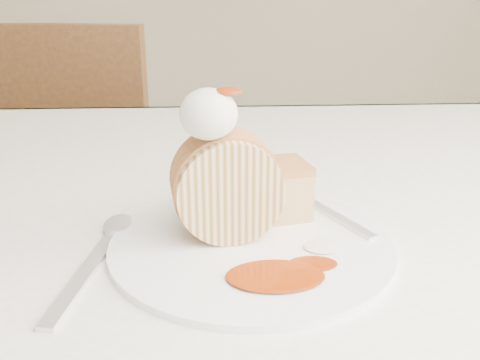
{
  "coord_description": "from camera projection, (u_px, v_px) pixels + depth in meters",
  "views": [
    {
      "loc": [
        -0.07,
        -0.39,
        0.99
      ],
      "look_at": [
        -0.05,
        0.07,
        0.81
      ],
      "focal_mm": 40.0,
      "sensor_mm": 36.0,
      "label": 1
    }
  ],
  "objects": [
    {
      "name": "table",
      "position": [
        271.0,
        257.0,
        0.67
      ],
      "size": [
        1.4,
        0.9,
        0.75
      ],
      "color": "white",
      "rests_on": "ground"
    },
    {
      "name": "chair_far",
      "position": [
        86.0,
        167.0,
        1.44
      ],
      "size": [
        0.48,
        0.48,
        0.89
      ],
      "rotation": [
        0.0,
        0.0,
        2.97
      ],
      "color": "brown",
      "rests_on": "ground"
    },
    {
      "name": "plate",
      "position": [
        251.0,
        244.0,
        0.5
      ],
      "size": [
        0.32,
        0.32,
        0.01
      ],
      "primitive_type": "cylinder",
      "rotation": [
        0.0,
        0.0,
        0.22
      ],
      "color": "white",
      "rests_on": "table"
    },
    {
      "name": "roulade_slice",
      "position": [
        227.0,
        186.0,
        0.5
      ],
      "size": [
        0.11,
        0.07,
        0.1
      ],
      "primitive_type": "cylinder",
      "rotation": [
        1.57,
        0.0,
        0.14
      ],
      "color": "beige",
      "rests_on": "plate"
    },
    {
      "name": "cake_chunk",
      "position": [
        278.0,
        193.0,
        0.55
      ],
      "size": [
        0.07,
        0.07,
        0.05
      ],
      "primitive_type": "cube",
      "rotation": [
        0.0,
        0.0,
        0.22
      ],
      "color": "#CE884E",
      "rests_on": "plate"
    },
    {
      "name": "whipped_cream",
      "position": [
        209.0,
        114.0,
        0.46
      ],
      "size": [
        0.05,
        0.05,
        0.05
      ],
      "primitive_type": "ellipsoid",
      "color": "white",
      "rests_on": "roulade_slice"
    },
    {
      "name": "caramel_drizzle",
      "position": [
        228.0,
        85.0,
        0.45
      ],
      "size": [
        0.03,
        0.02,
        0.01
      ],
      "primitive_type": "ellipsoid",
      "color": "#8A2805",
      "rests_on": "whipped_cream"
    },
    {
      "name": "caramel_pool",
      "position": [
        275.0,
        276.0,
        0.44
      ],
      "size": [
        0.09,
        0.07,
        0.0
      ],
      "primitive_type": null,
      "rotation": [
        0.0,
        0.0,
        0.22
      ],
      "color": "#8A2805",
      "rests_on": "plate"
    },
    {
      "name": "fork",
      "position": [
        336.0,
        216.0,
        0.55
      ],
      "size": [
        0.09,
        0.15,
        0.0
      ],
      "primitive_type": "cube",
      "rotation": [
        0.0,
        0.0,
        0.46
      ],
      "color": "silver",
      "rests_on": "plate"
    },
    {
      "name": "spoon",
      "position": [
        83.0,
        277.0,
        0.45
      ],
      "size": [
        0.05,
        0.18,
        0.0
      ],
      "primitive_type": "cube",
      "rotation": [
        0.0,
        0.0,
        -0.16
      ],
      "color": "silver",
      "rests_on": "table"
    }
  ]
}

